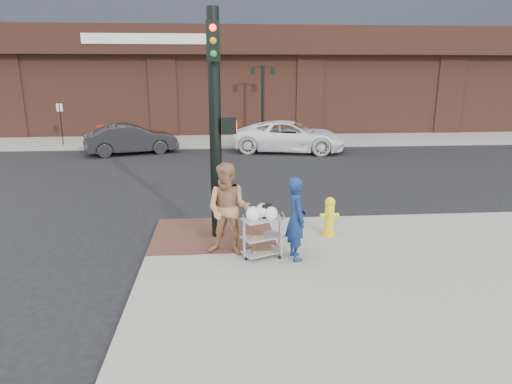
{
  "coord_description": "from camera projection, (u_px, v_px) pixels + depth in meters",
  "views": [
    {
      "loc": [
        -0.42,
        -9.24,
        3.87
      ],
      "look_at": [
        0.38,
        0.55,
        1.25
      ],
      "focal_mm": 32.0,
      "sensor_mm": 36.0,
      "label": 1
    }
  ],
  "objects": [
    {
      "name": "minivan_white",
      "position": [
        290.0,
        137.0,
        22.26
      ],
      "size": [
        5.84,
        3.65,
        1.51
      ],
      "primitive_type": "imported",
      "rotation": [
        0.0,
        0.0,
        1.34
      ],
      "color": "white",
      "rests_on": "ground"
    },
    {
      "name": "parking_sign",
      "position": [
        61.0,
        123.0,
        23.39
      ],
      "size": [
        0.05,
        0.05,
        2.2
      ],
      "primitive_type": "cylinder",
      "color": "black",
      "rests_on": "sidewalk_far"
    },
    {
      "name": "sidewalk_far",
      "position": [
        360.0,
        113.0,
        41.7
      ],
      "size": [
        65.0,
        36.0,
        0.15
      ],
      "primitive_type": "cube",
      "color": "gray",
      "rests_on": "ground"
    },
    {
      "name": "ground",
      "position": [
        241.0,
        254.0,
        9.93
      ],
      "size": [
        220.0,
        220.0,
        0.0
      ],
      "primitive_type": "plane",
      "color": "black",
      "rests_on": "ground"
    },
    {
      "name": "newsbox_red",
      "position": [
        101.0,
        134.0,
        24.07
      ],
      "size": [
        0.51,
        0.49,
        0.95
      ],
      "primitive_type": "cube",
      "rotation": [
        0.0,
        0.0,
        0.41
      ],
      "color": "#AB2113",
      "rests_on": "sidewalk_far"
    },
    {
      "name": "sedan_dark",
      "position": [
        131.0,
        139.0,
        21.74
      ],
      "size": [
        4.56,
        2.77,
        1.42
      ],
      "primitive_type": "imported",
      "rotation": [
        0.0,
        0.0,
        1.89
      ],
      "color": "black",
      "rests_on": "ground"
    },
    {
      "name": "fire_hydrant",
      "position": [
        329.0,
        216.0,
        10.53
      ],
      "size": [
        0.43,
        0.3,
        0.92
      ],
      "color": "yellow",
      "rests_on": "sidewalk_near"
    },
    {
      "name": "woman_blue",
      "position": [
        296.0,
        218.0,
        9.13
      ],
      "size": [
        0.49,
        0.67,
        1.71
      ],
      "primitive_type": "imported",
      "rotation": [
        0.0,
        0.0,
        1.7
      ],
      "color": "navy",
      "rests_on": "sidewalk_near"
    },
    {
      "name": "lamp_post",
      "position": [
        263.0,
        94.0,
        24.82
      ],
      "size": [
        1.32,
        0.22,
        4.0
      ],
      "color": "black",
      "rests_on": "sidewalk_far"
    },
    {
      "name": "pedestrian_tan",
      "position": [
        229.0,
        209.0,
        9.34
      ],
      "size": [
        1.12,
        0.98,
        1.94
      ],
      "primitive_type": "imported",
      "rotation": [
        0.0,
        0.0,
        -0.3
      ],
      "color": "#A4714D",
      "rests_on": "sidewalk_near"
    },
    {
      "name": "brick_curb_ramp",
      "position": [
        213.0,
        234.0,
        10.71
      ],
      "size": [
        2.8,
        2.4,
        0.01
      ],
      "primitive_type": "cube",
      "color": "#522B26",
      "rests_on": "sidewalk_near"
    },
    {
      "name": "utility_cart",
      "position": [
        262.0,
        233.0,
        9.32
      ],
      "size": [
        0.91,
        0.72,
        1.11
      ],
      "color": "gray",
      "rests_on": "sidewalk_near"
    },
    {
      "name": "traffic_signal_pole",
      "position": [
        216.0,
        120.0,
        9.91
      ],
      "size": [
        0.61,
        0.51,
        5.0
      ],
      "color": "black",
      "rests_on": "sidewalk_near"
    },
    {
      "name": "newsbox_blue",
      "position": [
        113.0,
        135.0,
        23.74
      ],
      "size": [
        0.48,
        0.45,
        0.99
      ],
      "primitive_type": "cube",
      "rotation": [
        0.0,
        0.0,
        -0.19
      ],
      "color": "#1B2BB3",
      "rests_on": "sidewalk_far"
    }
  ]
}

